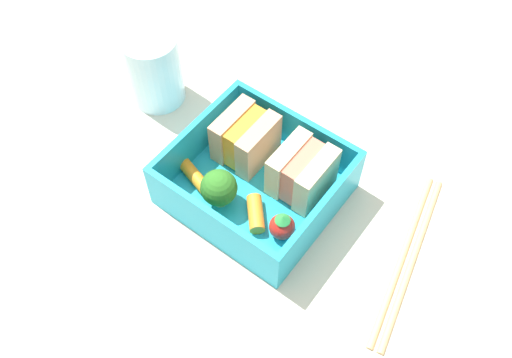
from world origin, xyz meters
The scene contains 11 objects.
ground_plane centered at (0.00, 0.00, -1.00)cm, with size 120.00×120.00×2.00cm, color beige.
bento_tray centered at (0.00, 0.00, 0.60)cm, with size 15.62×14.28×1.20cm, color #1EA4C5.
bento_rim centered at (0.00, 0.00, 3.50)cm, with size 15.62×14.28×4.61cm.
sandwich_left centered at (-3.46, 2.81, 3.71)cm, with size 4.96×5.62×5.02cm.
sandwich_center_left centered at (3.46, 2.81, 3.71)cm, with size 4.96×5.62×5.02cm.
carrot_stick_far_left centered at (-5.36, -3.00, 1.86)cm, with size 1.31×1.31×4.71cm, color orange.
broccoli_floret centered at (-1.80, -3.47, 3.63)cm, with size 3.59×3.59×4.32cm.
carrot_stick_left centered at (2.07, -2.80, 1.94)cm, with size 1.49×1.49×3.73cm, color orange.
strawberry_far_left centered at (5.08, -2.68, 2.56)cm, with size 2.48×2.48×3.08cm.
chopstick_pair centered at (15.84, 2.80, 0.35)cm, with size 5.68×19.38×0.70cm.
drinking_glass centered at (-16.98, 4.01, 4.26)cm, with size 6.06×6.06×8.51cm, color silver.
Camera 1 is at (18.80, -24.88, 48.94)cm, focal length 40.00 mm.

